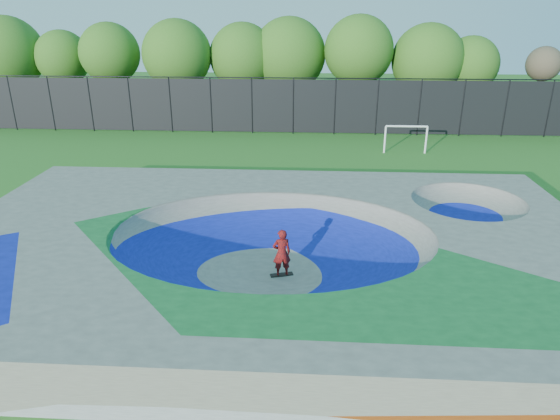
{
  "coord_description": "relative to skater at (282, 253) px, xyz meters",
  "views": [
    {
      "loc": [
        1.19,
        -15.22,
        8.39
      ],
      "look_at": [
        0.11,
        3.0,
        1.1
      ],
      "focal_mm": 32.0,
      "sensor_mm": 36.0,
      "label": 1
    }
  ],
  "objects": [
    {
      "name": "skate_deck",
      "position": [
        -0.36,
        0.27,
        -0.1
      ],
      "size": [
        22.0,
        14.0,
        1.5
      ],
      "primitive_type": "cube",
      "color": "gray",
      "rests_on": "ground"
    },
    {
      "name": "skateboard",
      "position": [
        0.0,
        0.0,
        -0.83
      ],
      "size": [
        0.81,
        0.42,
        0.05
      ],
      "primitive_type": "cube",
      "rotation": [
        0.0,
        0.0,
        0.27
      ],
      "color": "black",
      "rests_on": "ground"
    },
    {
      "name": "treeline",
      "position": [
        -2.4,
        26.54,
        4.19
      ],
      "size": [
        53.5,
        7.09,
        8.25
      ],
      "color": "#4D3926",
      "rests_on": "ground"
    },
    {
      "name": "soccer_goal",
      "position": [
        6.91,
        16.29,
        0.37
      ],
      "size": [
        2.69,
        0.12,
        1.77
      ],
      "color": "white",
      "rests_on": "ground"
    },
    {
      "name": "skater",
      "position": [
        0.0,
        0.0,
        0.0
      ],
      "size": [
        0.71,
        0.56,
        1.71
      ],
      "primitive_type": "imported",
      "rotation": [
        0.0,
        0.0,
        3.41
      ],
      "color": "red",
      "rests_on": "ground"
    },
    {
      "name": "ground",
      "position": [
        -0.36,
        0.27,
        -0.85
      ],
      "size": [
        120.0,
        120.0,
        0.0
      ],
      "primitive_type": "plane",
      "color": "#28651C",
      "rests_on": "ground"
    },
    {
      "name": "fence",
      "position": [
        -0.36,
        21.27,
        1.24
      ],
      "size": [
        48.09,
        0.09,
        4.04
      ],
      "color": "black",
      "rests_on": "ground"
    }
  ]
}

